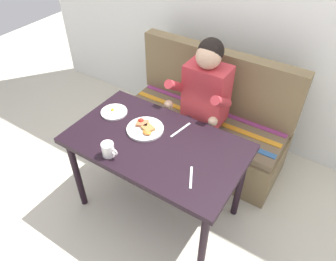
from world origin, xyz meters
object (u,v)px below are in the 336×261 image
(plate_eggs, at_px, (114,112))
(coffee_mug, at_px, (108,149))
(table, at_px, (156,150))
(knife, at_px, (181,130))
(fork, at_px, (191,177))
(couch, at_px, (205,126))
(plate_breakfast, at_px, (145,128))
(person, at_px, (202,99))

(plate_eggs, height_order, coffee_mug, coffee_mug)
(table, height_order, knife, knife)
(plate_eggs, relative_size, fork, 1.15)
(table, relative_size, coffee_mug, 10.17)
(table, distance_m, coffee_mug, 0.35)
(couch, height_order, plate_eggs, couch)
(plate_breakfast, relative_size, fork, 1.52)
(knife, bearing_deg, coffee_mug, -109.23)
(couch, xyz_separation_m, knife, (0.08, -0.57, 0.40))
(couch, height_order, person, person)
(person, distance_m, plate_breakfast, 0.55)
(table, bearing_deg, couch, 90.00)
(table, relative_size, fork, 7.06)
(knife, bearing_deg, couch, 108.01)
(couch, distance_m, knife, 0.71)
(couch, height_order, plate_breakfast, couch)
(table, distance_m, couch, 0.83)
(plate_eggs, xyz_separation_m, knife, (0.52, 0.10, -0.01))
(fork, xyz_separation_m, knife, (-0.28, 0.34, 0.00))
(coffee_mug, bearing_deg, plate_eggs, 126.12)
(plate_eggs, distance_m, knife, 0.53)
(couch, xyz_separation_m, person, (0.03, -0.17, 0.41))
(table, xyz_separation_m, plate_breakfast, (-0.13, 0.06, 0.09))
(plate_eggs, bearing_deg, coffee_mug, -53.88)
(coffee_mug, height_order, fork, coffee_mug)
(coffee_mug, bearing_deg, plate_breakfast, 81.89)
(fork, relative_size, knife, 0.85)
(table, distance_m, person, 0.60)
(person, relative_size, plate_eggs, 6.20)
(table, relative_size, plate_breakfast, 4.64)
(person, xyz_separation_m, coffee_mug, (-0.21, -0.85, 0.04))
(person, bearing_deg, table, -93.23)
(couch, bearing_deg, knife, -82.27)
(person, xyz_separation_m, plate_breakfast, (-0.17, -0.53, 0.00))
(person, bearing_deg, couch, 100.78)
(couch, bearing_deg, coffee_mug, -99.91)
(plate_breakfast, height_order, knife, plate_breakfast)
(person, xyz_separation_m, knife, (0.04, -0.40, -0.01))
(person, relative_size, coffee_mug, 10.27)
(couch, height_order, coffee_mug, couch)
(couch, relative_size, plate_breakfast, 5.56)
(plate_eggs, xyz_separation_m, fork, (0.79, -0.24, -0.01))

